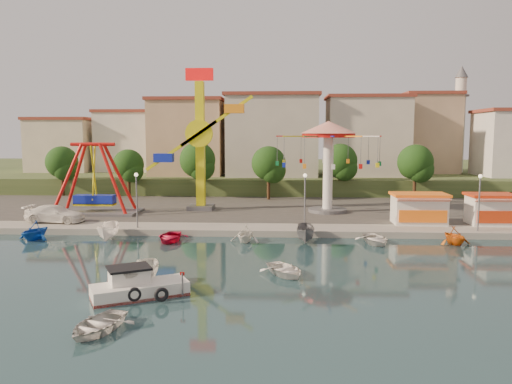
# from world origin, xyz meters

# --- Properties ---
(ground) EXTENTS (200.00, 200.00, 0.00)m
(ground) POSITION_xyz_m (0.00, 0.00, 0.00)
(ground) COLOR #142F38
(ground) RESTS_ON ground
(quay_deck) EXTENTS (200.00, 100.00, 0.60)m
(quay_deck) POSITION_xyz_m (0.00, 62.00, 0.30)
(quay_deck) COLOR #9E998E
(quay_deck) RESTS_ON ground
(asphalt_pad) EXTENTS (90.00, 28.00, 0.01)m
(asphalt_pad) POSITION_xyz_m (0.00, 30.00, 0.60)
(asphalt_pad) COLOR #4C4944
(asphalt_pad) RESTS_ON quay_deck
(hill_terrace) EXTENTS (200.00, 60.00, 3.00)m
(hill_terrace) POSITION_xyz_m (0.00, 67.00, 1.50)
(hill_terrace) COLOR #384C26
(hill_terrace) RESTS_ON ground
(pirate_ship_ride) EXTENTS (10.00, 5.00, 8.00)m
(pirate_ship_ride) POSITION_xyz_m (-15.28, 21.26, 4.39)
(pirate_ship_ride) COLOR #59595E
(pirate_ship_ride) RESTS_ON quay_deck
(kamikaze_tower) EXTENTS (8.47, 3.10, 16.50)m
(kamikaze_tower) POSITION_xyz_m (-3.34, 24.63, 8.38)
(kamikaze_tower) COLOR #59595E
(kamikaze_tower) RESTS_ON quay_deck
(wave_swinger) EXTENTS (11.60, 11.60, 10.40)m
(wave_swinger) POSITION_xyz_m (11.07, 23.65, 8.20)
(wave_swinger) COLOR #59595E
(wave_swinger) RESTS_ON quay_deck
(booth_left) EXTENTS (5.40, 3.78, 3.08)m
(booth_left) POSITION_xyz_m (19.51, 16.49, 2.16)
(booth_left) COLOR white
(booth_left) RESTS_ON quay_deck
(booth_mid) EXTENTS (5.40, 3.78, 3.08)m
(booth_mid) POSITION_xyz_m (26.95, 16.49, 2.16)
(booth_mid) COLOR white
(booth_mid) RESTS_ON quay_deck
(lamp_post_1) EXTENTS (0.14, 0.14, 5.00)m
(lamp_post_1) POSITION_xyz_m (-8.00, 13.00, 3.10)
(lamp_post_1) COLOR #59595E
(lamp_post_1) RESTS_ON quay_deck
(lamp_post_2) EXTENTS (0.14, 0.14, 5.00)m
(lamp_post_2) POSITION_xyz_m (8.00, 13.00, 3.10)
(lamp_post_2) COLOR #59595E
(lamp_post_2) RESTS_ON quay_deck
(lamp_post_3) EXTENTS (0.14, 0.14, 5.00)m
(lamp_post_3) POSITION_xyz_m (24.00, 13.00, 3.10)
(lamp_post_3) COLOR #59595E
(lamp_post_3) RESTS_ON quay_deck
(tree_0) EXTENTS (4.60, 4.60, 7.19)m
(tree_0) POSITION_xyz_m (-26.00, 36.98, 5.47)
(tree_0) COLOR #382314
(tree_0) RESTS_ON quay_deck
(tree_1) EXTENTS (4.35, 4.35, 6.80)m
(tree_1) POSITION_xyz_m (-16.00, 36.24, 5.20)
(tree_1) COLOR #382314
(tree_1) RESTS_ON quay_deck
(tree_2) EXTENTS (5.02, 5.02, 7.85)m
(tree_2) POSITION_xyz_m (-6.00, 35.81, 5.92)
(tree_2) COLOR #382314
(tree_2) RESTS_ON quay_deck
(tree_3) EXTENTS (4.68, 4.68, 7.32)m
(tree_3) POSITION_xyz_m (4.00, 34.36, 5.55)
(tree_3) COLOR #382314
(tree_3) RESTS_ON quay_deck
(tree_4) EXTENTS (4.86, 4.86, 7.60)m
(tree_4) POSITION_xyz_m (14.00, 37.35, 5.75)
(tree_4) COLOR #382314
(tree_4) RESTS_ON quay_deck
(tree_5) EXTENTS (4.83, 4.83, 7.54)m
(tree_5) POSITION_xyz_m (24.00, 35.54, 5.71)
(tree_5) COLOR #382314
(tree_5) RESTS_ON quay_deck
(building_0) EXTENTS (9.26, 9.53, 11.87)m
(building_0) POSITION_xyz_m (-33.37, 46.06, 8.93)
(building_0) COLOR beige
(building_0) RESTS_ON hill_terrace
(building_1) EXTENTS (12.33, 9.01, 8.63)m
(building_1) POSITION_xyz_m (-21.33, 51.38, 7.32)
(building_1) COLOR silver
(building_1) RESTS_ON hill_terrace
(building_2) EXTENTS (11.95, 9.28, 11.23)m
(building_2) POSITION_xyz_m (-8.19, 51.96, 8.62)
(building_2) COLOR tan
(building_2) RESTS_ON hill_terrace
(building_3) EXTENTS (12.59, 10.50, 9.20)m
(building_3) POSITION_xyz_m (5.60, 48.80, 7.60)
(building_3) COLOR beige
(building_3) RESTS_ON hill_terrace
(building_4) EXTENTS (10.75, 9.23, 9.24)m
(building_4) POSITION_xyz_m (19.07, 52.20, 7.62)
(building_4) COLOR beige
(building_4) RESTS_ON hill_terrace
(building_5) EXTENTS (12.77, 10.96, 11.21)m
(building_5) POSITION_xyz_m (32.37, 50.33, 8.61)
(building_5) COLOR tan
(building_5) RESTS_ON hill_terrace
(minaret) EXTENTS (2.80, 2.80, 18.00)m
(minaret) POSITION_xyz_m (36.00, 54.00, 12.55)
(minaret) COLOR silver
(minaret) RESTS_ON hill_terrace
(cabin_motorboat) EXTENTS (5.84, 4.45, 1.94)m
(cabin_motorboat) POSITION_xyz_m (-2.62, -5.40, 0.52)
(cabin_motorboat) COLOR white
(cabin_motorboat) RESTS_ON ground
(rowboat_a) EXTENTS (4.17, 4.58, 0.78)m
(rowboat_a) POSITION_xyz_m (6.11, -0.45, 0.39)
(rowboat_a) COLOR white
(rowboat_a) RESTS_ON ground
(rowboat_b) EXTENTS (3.57, 4.30, 0.77)m
(rowboat_b) POSITION_xyz_m (-3.05, -10.73, 0.38)
(rowboat_b) COLOR silver
(rowboat_b) RESTS_ON ground
(skiff) EXTENTS (2.08, 4.49, 1.68)m
(skiff) POSITION_xyz_m (-2.80, -4.15, 0.84)
(skiff) COLOR silver
(skiff) RESTS_ON ground
(van) EXTENTS (6.12, 2.81, 1.73)m
(van) POSITION_xyz_m (-17.22, 15.42, 1.47)
(van) COLOR white
(van) RESTS_ON quay_deck
(moored_boat_1) EXTENTS (3.62, 3.94, 1.75)m
(moored_boat_1) POSITION_xyz_m (-16.52, 9.80, 0.88)
(moored_boat_1) COLOR blue
(moored_boat_1) RESTS_ON ground
(moored_boat_2) EXTENTS (2.05, 4.39, 1.64)m
(moored_boat_2) POSITION_xyz_m (-9.69, 9.80, 0.82)
(moored_boat_2) COLOR white
(moored_boat_2) RESTS_ON ground
(moored_boat_3) EXTENTS (2.89, 4.02, 0.83)m
(moored_boat_3) POSITION_xyz_m (-4.13, 9.80, 0.41)
(moored_boat_3) COLOR red
(moored_boat_3) RESTS_ON ground
(moored_boat_4) EXTENTS (3.12, 3.44, 1.57)m
(moored_boat_4) POSITION_xyz_m (2.63, 9.80, 0.79)
(moored_boat_4) COLOR white
(moored_boat_4) RESTS_ON ground
(moored_boat_5) EXTENTS (1.78, 4.32, 1.64)m
(moored_boat_5) POSITION_xyz_m (7.97, 9.80, 0.82)
(moored_boat_5) COLOR slate
(moored_boat_5) RESTS_ON ground
(moored_boat_6) EXTENTS (3.45, 4.40, 0.83)m
(moored_boat_6) POSITION_xyz_m (14.05, 9.80, 0.41)
(moored_boat_6) COLOR white
(moored_boat_6) RESTS_ON ground
(moored_boat_7) EXTENTS (3.28, 3.58, 1.59)m
(moored_boat_7) POSITION_xyz_m (20.81, 9.80, 0.79)
(moored_boat_7) COLOR #D35E12
(moored_boat_7) RESTS_ON ground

